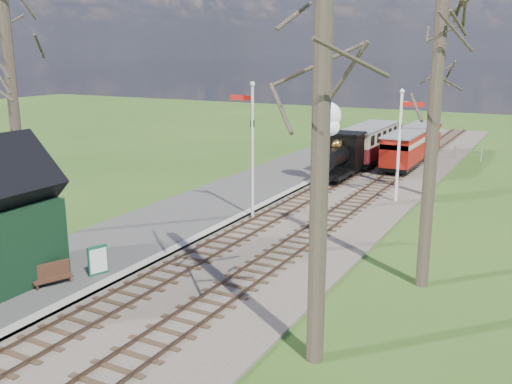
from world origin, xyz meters
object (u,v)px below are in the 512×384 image
locomotive (338,147)px  bench (51,274)px  semaphore_near (251,141)px  sign_board (98,260)px  red_carriage_b (422,139)px  semaphore_far (401,138)px  coach (369,142)px  red_carriage_a (403,151)px

locomotive → bench: locomotive is taller
semaphore_near → locomotive: (0.76, 9.10, -1.51)m
semaphore_near → sign_board: size_ratio=6.16×
red_carriage_b → semaphore_far: bearing=-82.4°
semaphore_far → coach: 10.31m
semaphore_near → red_carriage_b: semaphore_near is taller
bench → semaphore_far: bearing=66.5°
sign_board → bench: size_ratio=0.78×
locomotive → red_carriage_a: (2.61, 4.74, -0.74)m
locomotive → red_carriage_a: locomotive is taller
locomotive → sign_board: (-1.82, -17.78, -1.41)m
red_carriage_b → sign_board: 28.37m
red_carriage_b → sign_board: bearing=-99.0°
semaphore_far → red_carriage_b: (-1.77, 13.33, -1.98)m
red_carriage_a → red_carriage_b: bearing=90.0°
semaphore_far → locomotive: (-4.39, 3.10, -1.24)m
semaphore_near → red_carriage_b: bearing=80.1°
semaphore_near → sign_board: bearing=-97.0°
locomotive → red_carriage_b: (2.61, 10.24, -0.74)m
locomotive → coach: locomotive is taller
sign_board → bench: sign_board is taller
coach → sign_board: coach is taller
coach → red_carriage_a: bearing=-27.1°
semaphore_near → coach: (0.77, 15.16, -2.08)m
red_carriage_a → bench: size_ratio=3.59×
coach → bench: (-2.59, -25.17, -1.01)m
sign_board → bench: 1.53m
sign_board → red_carriage_a: bearing=78.9°
sign_board → locomotive: bearing=84.1°
semaphore_near → bench: size_ratio=4.83×
semaphore_far → coach: bearing=115.5°
semaphore_far → red_carriage_b: bearing=97.6°
semaphore_far → red_carriage_b: size_ratio=1.24×
red_carriage_b → bench: size_ratio=3.59×
locomotive → coach: bearing=89.9°
semaphore_near → semaphore_far: semaphore_near is taller
semaphore_near → locomotive: size_ratio=1.36×
sign_board → red_carriage_b: bearing=81.0°
sign_board → semaphore_near: bearing=83.0°
red_carriage_b → sign_board: size_ratio=4.57×
red_carriage_b → locomotive: bearing=-104.3°
semaphore_far → coach: size_ratio=0.78×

